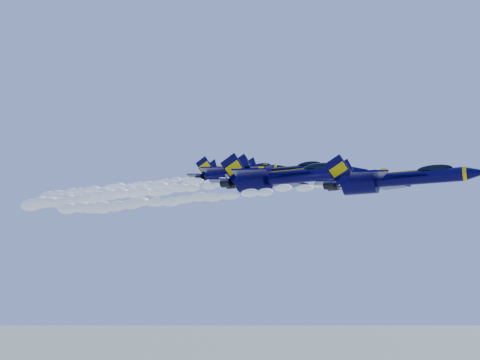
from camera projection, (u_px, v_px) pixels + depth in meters
The scene contains 8 objects.
jet_lead at pixel (391, 179), 48.24m from camera, with size 16.24×13.32×6.03m.
smoke_trail_jet_lead at pixel (172, 200), 62.31m from camera, with size 43.21×1.94×1.75m, color white.
jet_second at pixel (281, 177), 60.77m from camera, with size 20.00×16.41×7.43m.
smoke_trail_jet_second at pixel (112, 196), 75.64m from camera, with size 43.21×2.39×2.15m, color white.
jet_third at pixel (281, 172), 69.75m from camera, with size 17.68×14.50×6.57m.
smoke_trail_jet_third at pixel (134, 190), 84.13m from camera, with size 43.21×2.11×1.90m, color white.
jet_fourth at pixel (237, 173), 81.74m from camera, with size 18.46×15.14×6.86m.
smoke_trail_jet_fourth at pixel (114, 188), 96.28m from camera, with size 43.21×2.20×1.98m, color white.
Camera 1 is at (28.76, -57.93, 141.61)m, focal length 35.00 mm.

